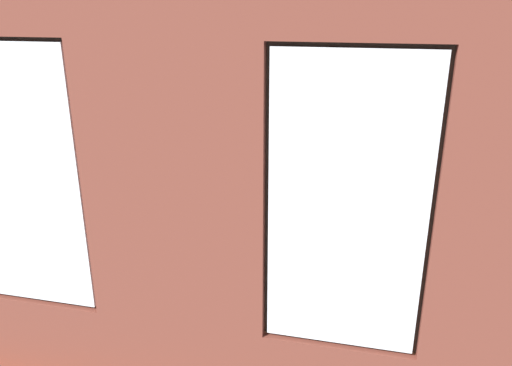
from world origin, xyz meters
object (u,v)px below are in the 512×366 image
Objects in this scene: coffee_table at (263,219)px; tv_flatscreen at (67,148)px; candle_jar at (253,207)px; table_plant_small at (263,206)px; papasan_chair at (231,159)px; couch_by_window at (199,311)px; remote_silver at (268,219)px; media_console at (72,192)px; potted_plant_foreground_right at (141,143)px; cup_ceramic at (292,210)px; remote_black at (232,215)px; potted_plant_near_tv at (58,194)px; potted_plant_corner_near_left at (467,168)px; potted_plant_by_left_couch at (433,186)px; couch_left at (479,232)px; potted_plant_between_couches at (355,295)px.

coffee_table is 3.19m from tv_flatscreen.
candle_jar is 0.45× the size of table_plant_small.
papasan_chair is at bearing -63.93° from coffee_table.
candle_jar is 2.21m from papasan_chair.
tv_flatscreen reaches higher than candle_jar.
remote_silver is (-0.23, -1.95, 0.09)m from couch_by_window.
tv_flatscreen is 1.14× the size of papasan_chair.
media_console is at bearing -9.62° from coffee_table.
cup_ceramic is at bearing 145.20° from potted_plant_foreground_right.
couch_by_window is 1.97m from remote_black.
candle_jar is 0.09× the size of potted_plant_near_tv.
tv_flatscreen is 1.54× the size of potted_plant_corner_near_left.
remote_black is at bearing 18.04° from table_plant_small.
potted_plant_corner_near_left is 1.45× the size of potted_plant_by_left_couch.
couch_left is 2.59m from remote_silver.
cup_ceramic reaches higher than media_console.
potted_plant_foreground_right is (2.89, -2.45, 0.15)m from remote_silver.
candle_jar is at bearing -168.14° from remote_black.
tv_flatscreen is at bearing -90.88° from couch_left.
papasan_chair is at bearing -66.44° from candle_jar.
tv_flatscreen is 2.23× the size of potted_plant_by_left_couch.
couch_left is at bearing 153.63° from papasan_chair.
potted_plant_between_couches is at bearing 118.67° from papasan_chair.
papasan_chair is 1.35× the size of potted_plant_corner_near_left.
remote_black is 2.22m from potted_plant_near_tv.
couch_left is 1.62× the size of coffee_table.
couch_by_window is at bearing 138.55° from tv_flatscreen.
cup_ceramic is 0.08× the size of media_console.
potted_plant_near_tv is (2.38, 0.68, 0.24)m from candle_jar.
potted_plant_corner_near_left is 4.67m from potted_plant_between_couches.
potted_plant_foreground_right is 5.07m from potted_plant_by_left_couch.
table_plant_small is 0.42m from remote_black.
tv_flatscreen is (2.71, -0.65, 0.53)m from remote_black.
remote_black is 0.14× the size of potted_plant_near_tv.
cup_ceramic is 0.08× the size of potted_plant_near_tv.
potted_plant_by_left_couch reaches higher than candle_jar.
potted_plant_near_tv is at bearing -144.68° from remote_silver.
remote_silver is 0.21× the size of potted_plant_corner_near_left.
tv_flatscreen is 6.18m from potted_plant_corner_near_left.
potted_plant_near_tv is 5.34m from potted_plant_by_left_couch.
potted_plant_foreground_right is (2.79, -2.33, 0.21)m from coffee_table.
potted_plant_near_tv reaches higher than candle_jar.
tv_flatscreen is (5.73, -0.23, 0.62)m from couch_left.
couch_by_window reaches higher than remote_silver.
papasan_chair reaches higher than candle_jar.
tv_flatscreen reaches higher than couch_left.
remote_black is at bearing 18.04° from coffee_table.
remote_black is (3.03, 0.42, 0.09)m from couch_left.
coffee_table is at bearing 38.20° from potted_plant_by_left_couch.
table_plant_small is 0.19× the size of tv_flatscreen.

